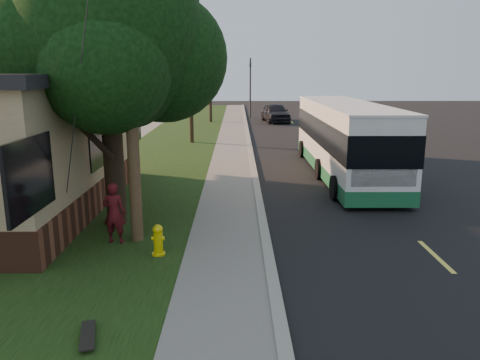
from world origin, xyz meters
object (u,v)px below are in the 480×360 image
object	(u,v)px
traffic_signal	(250,84)
dumpster	(8,180)
leafy_tree	(109,38)
fire_hydrant	(158,240)
transit_bus	(344,137)
skateboard_main	(88,336)
bare_tree_far	(210,99)
distant_car	(275,112)
bare_tree_near	(191,108)
utility_pole	(128,57)
skateboarder	(114,213)

from	to	relation	value
traffic_signal	dumpster	world-z (taller)	traffic_signal
leafy_tree	traffic_signal	distance (m)	31.76
traffic_signal	fire_hydrant	bearing A→B (deg)	-95.21
transit_bus	leafy_tree	bearing A→B (deg)	-141.00
traffic_signal	skateboard_main	size ratio (longest dim) A/B	5.84
skateboard_main	dumpster	xyz separation A→B (m)	(-5.26, 8.50, 0.60)
bare_tree_far	distant_car	world-z (taller)	bare_tree_far
traffic_signal	dumpster	xyz separation A→B (m)	(-8.92, -29.10, -2.43)
bare_tree_near	bare_tree_far	xyz separation A→B (m)	(0.50, 12.00, -0.15)
dumpster	bare_tree_far	bearing A→B (deg)	77.83
bare_tree_far	transit_bus	distance (m)	21.99
utility_pole	transit_bus	world-z (taller)	utility_pole
skateboard_main	bare_tree_far	bearing A→B (deg)	89.73
utility_pole	skateboard_main	size ratio (longest dim) A/B	9.64
traffic_signal	transit_bus	xyz separation A→B (m)	(3.27, -24.92, -1.55)
utility_pole	bare_tree_near	world-z (taller)	utility_pole
bare_tree_near	skateboarder	bearing A→B (deg)	-91.05
transit_bus	distant_car	distance (m)	21.37
transit_bus	dumpster	bearing A→B (deg)	-161.06
fire_hydrant	dumpster	bearing A→B (deg)	139.89
utility_pole	bare_tree_near	distance (m)	17.19
utility_pole	dumpster	distance (m)	7.52
skateboarder	utility_pole	bearing A→B (deg)	-153.87
skateboarder	skateboard_main	distance (m)	4.51
fire_hydrant	transit_bus	world-z (taller)	transit_bus
skateboard_main	skateboarder	bearing A→B (deg)	98.47
fire_hydrant	traffic_signal	size ratio (longest dim) A/B	0.13
transit_bus	skateboard_main	bearing A→B (deg)	-118.67
skateboarder	transit_bus	bearing A→B (deg)	-126.31
traffic_signal	dumpster	distance (m)	30.53
leafy_tree	transit_bus	xyz separation A→B (m)	(7.95, 6.43, -3.55)
transit_bus	distant_car	bearing A→B (deg)	93.16
bare_tree_near	traffic_signal	world-z (taller)	traffic_signal
transit_bus	skateboarder	xyz separation A→B (m)	(-7.59, -8.27, -0.76)
bare_tree_near	dumpster	bearing A→B (deg)	-110.57
skateboarder	dumpster	distance (m)	6.16
bare_tree_near	dumpster	distance (m)	14.06
utility_pole	leafy_tree	world-z (taller)	utility_pole
utility_pole	bare_tree_far	xyz separation A→B (m)	(0.31, 29.01, -2.63)
traffic_signal	skateboard_main	world-z (taller)	traffic_signal
bare_tree_near	dumpster	world-z (taller)	bare_tree_near
fire_hydrant	utility_pole	size ratio (longest dim) A/B	0.08
utility_pole	skateboarder	size ratio (longest dim) A/B	5.81
utility_pole	leafy_tree	xyz separation A→B (m)	(-0.87, 1.66, 0.54)
bare_tree_far	dumpster	distance (m)	25.71
fire_hydrant	bare_tree_far	world-z (taller)	bare_tree_far
bare_tree_far	distant_car	bearing A→B (deg)	4.10
bare_tree_far	transit_bus	world-z (taller)	bare_tree_far
distant_car	fire_hydrant	bearing A→B (deg)	-106.96
leafy_tree	utility_pole	bearing A→B (deg)	-62.40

